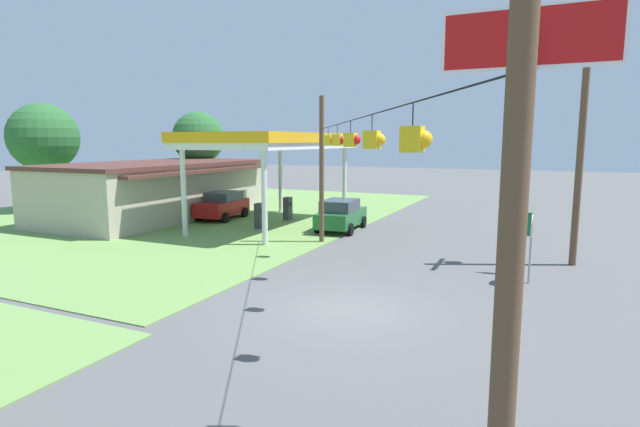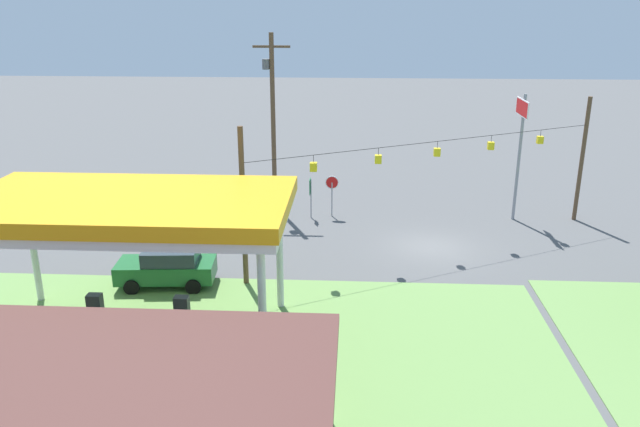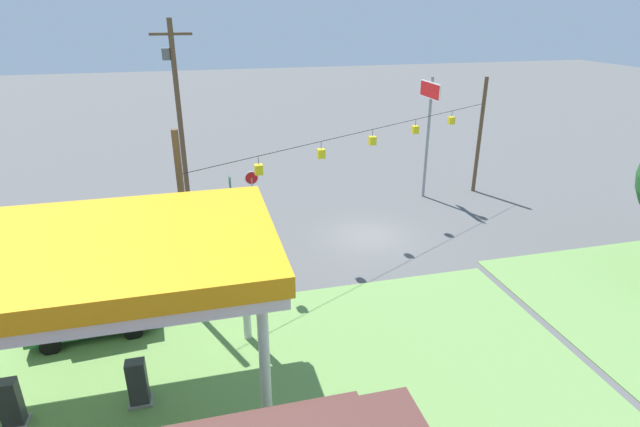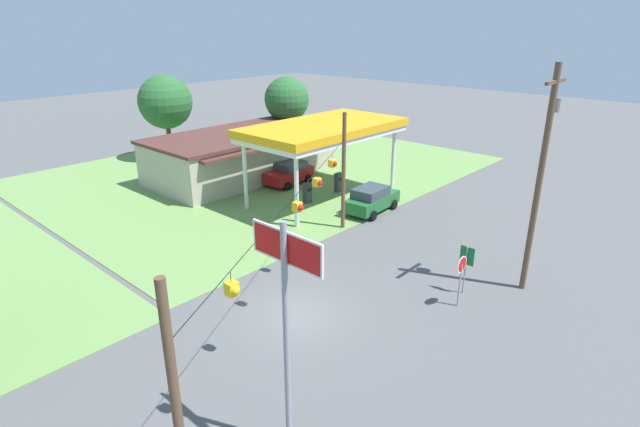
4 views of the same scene
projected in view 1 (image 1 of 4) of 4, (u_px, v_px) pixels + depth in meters
The scene contains 15 objects.
ground_plane at pixel (349, 310), 15.10m from camera, with size 160.00×160.00×0.00m, color #565656.
grass_verge_station_corner at pixel (180, 212), 35.67m from camera, with size 36.00×28.00×0.04m, color #6B934C.
gas_station_canopy at pixel (273, 142), 29.46m from camera, with size 11.82×6.32×5.54m.
gas_station_store at pixel (157, 189), 33.44m from camera, with size 15.37×8.23×3.68m.
fuel_pump_near at pixel (260, 217), 28.55m from camera, with size 0.71×0.56×1.56m.
fuel_pump_far at pixel (288, 210), 31.61m from camera, with size 0.71×0.56×1.56m.
car_at_pumps_front at pixel (341, 215), 28.40m from camera, with size 4.48×2.37×1.79m.
car_at_pumps_rear at pixel (223, 205), 32.47m from camera, with size 4.27×2.39×1.80m.
stop_sign_roadside at pixel (532, 234), 17.73m from camera, with size 0.80×0.08×2.50m.
stop_sign_overhead at pixel (524, 127), 7.55m from camera, with size 0.22×2.58×7.40m.
route_sign at pixel (521, 230), 19.04m from camera, with size 0.10×0.70×2.40m.
utility_pole_main at pixel (583, 120), 19.81m from camera, with size 2.20×0.44×10.62m.
signal_span_gantry at pixel (351, 177), 14.51m from camera, with size 18.19×10.24×7.27m.
tree_behind_station at pixel (43, 138), 35.75m from camera, with size 4.86×4.86×7.77m.
tree_far_back at pixel (198, 138), 40.62m from camera, with size 4.19×4.19×7.43m.
Camera 1 is at (-13.56, -5.26, 5.10)m, focal length 28.00 mm.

